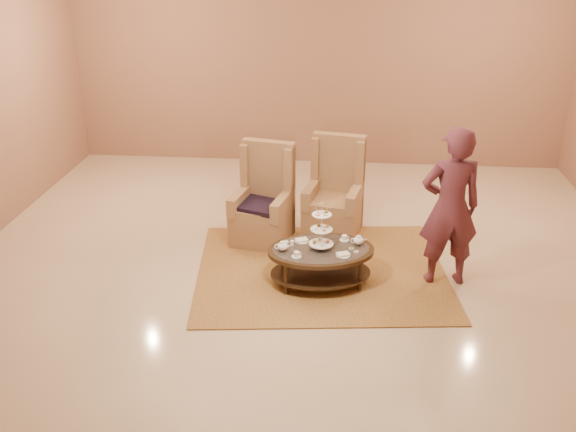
# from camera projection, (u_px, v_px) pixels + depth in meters

# --- Properties ---
(ground) EXTENTS (8.00, 8.00, 0.00)m
(ground) POSITION_uv_depth(u_px,v_px,m) (299.00, 276.00, 7.32)
(ground) COLOR beige
(ground) RESTS_ON ground
(ceiling) EXTENTS (8.00, 8.00, 0.02)m
(ceiling) POSITION_uv_depth(u_px,v_px,m) (299.00, 276.00, 7.32)
(ceiling) COLOR white
(ceiling) RESTS_ON ground
(wall_back) EXTENTS (8.00, 0.04, 3.50)m
(wall_back) POSITION_uv_depth(u_px,v_px,m) (319.00, 58.00, 10.24)
(wall_back) COLOR #986B53
(wall_back) RESTS_ON ground
(rug) EXTENTS (3.08, 2.66, 0.02)m
(rug) POSITION_uv_depth(u_px,v_px,m) (321.00, 271.00, 7.42)
(rug) COLOR #A87F3B
(rug) RESTS_ON ground
(tea_table) EXTENTS (1.30, 1.01, 0.98)m
(tea_table) POSITION_uv_depth(u_px,v_px,m) (321.00, 255.00, 7.02)
(tea_table) COLOR black
(tea_table) RESTS_ON ground
(armchair_left) EXTENTS (0.80, 0.82, 1.24)m
(armchair_left) POSITION_uv_depth(u_px,v_px,m) (264.00, 208.00, 8.05)
(armchair_left) COLOR #9E714A
(armchair_left) RESTS_ON ground
(armchair_right) EXTENTS (0.80, 0.82, 1.26)m
(armchair_right) POSITION_uv_depth(u_px,v_px,m) (335.00, 201.00, 8.26)
(armchair_right) COLOR #9E714A
(armchair_right) RESTS_ON ground
(person) EXTENTS (0.71, 0.52, 1.80)m
(person) POSITION_uv_depth(u_px,v_px,m) (450.00, 207.00, 6.85)
(person) COLOR #53232F
(person) RESTS_ON ground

